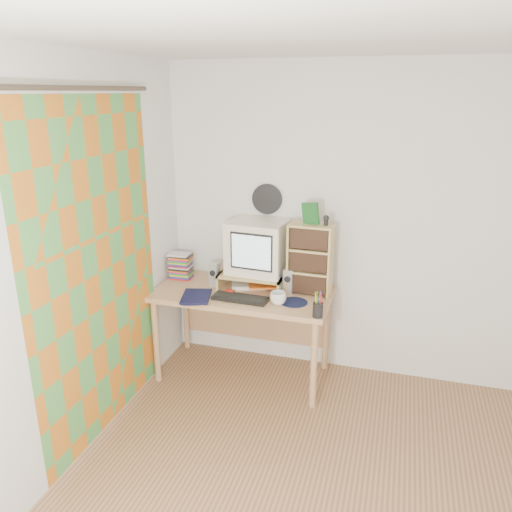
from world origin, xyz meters
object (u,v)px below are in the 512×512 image
Objects in this scene: dvd_stack at (181,264)px; cd_rack at (310,259)px; keyboard at (240,298)px; crt_monitor at (258,247)px; mug at (278,298)px; diary at (182,295)px; desk at (245,304)px.

cd_rack reaches higher than dvd_stack.
cd_rack is at bearing 34.53° from keyboard.
crt_monitor is 3.64× the size of mug.
keyboard is at bearing -145.48° from cd_rack.
dvd_stack is 1.12m from cd_rack.
crt_monitor is at bearing 178.58° from cd_rack.
keyboard is at bearing -92.66° from crt_monitor.
keyboard is 0.45m from diary.
diary is (-0.44, -0.09, 0.01)m from keyboard.
crt_monitor is at bearing 26.47° from diary.
crt_monitor is at bearing 85.02° from keyboard.
mug is at bearing -19.91° from dvd_stack.
dvd_stack reaches higher than mug.
crt_monitor is 0.70m from diary.
cd_rack is at bearing 58.41° from mug.
cd_rack reaches higher than mug.
mug reaches higher than keyboard.
keyboard is at bearing -80.89° from desk.
keyboard is (-0.04, -0.33, -0.32)m from crt_monitor.
crt_monitor is 1.79× the size of dvd_stack.
mug is at bearing 3.93° from keyboard.
cd_rack is (0.43, -0.03, -0.05)m from crt_monitor.
diary is at bearing -166.28° from keyboard.
desk is 5.37× the size of diary.
diary is at bearing -134.60° from crt_monitor.
desk is 11.52× the size of mug.
cd_rack is (0.47, 0.30, 0.26)m from keyboard.
diary is (-0.74, -0.10, -0.02)m from mug.
crt_monitor reaches higher than keyboard.
mug is (-0.18, -0.29, -0.23)m from cd_rack.
diary is (-0.91, -0.39, -0.25)m from cd_rack.
desk is 0.54m from diary.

